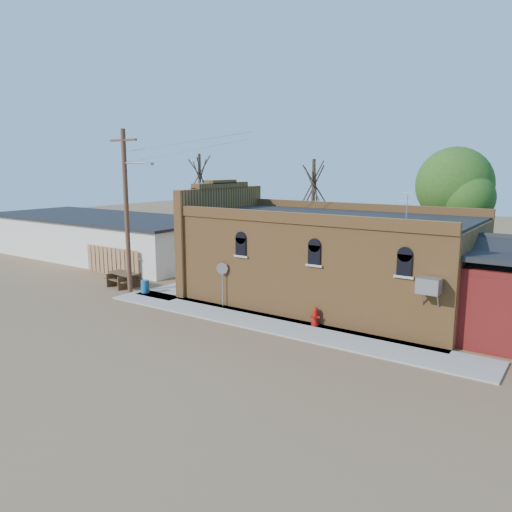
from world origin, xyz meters
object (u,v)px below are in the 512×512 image
Objects in this scene: brick_bar at (323,259)px; trash_barrel at (145,286)px; utility_pole at (127,208)px; fire_hydrant at (315,316)px; picnic_table at (124,277)px; stop_sign at (222,273)px.

brick_bar is 9.98m from trash_barrel.
fire_hydrant is (11.36, 0.56, -4.29)m from utility_pole.
picnic_table reaches higher than trash_barrel.
picnic_table is at bearing 176.73° from stop_sign.
brick_bar is 5.24m from stop_sign.
picnic_table is (-7.60, 0.19, -1.26)m from stop_sign.
brick_bar is 10.96m from utility_pole.
utility_pole is (-9.79, -4.29, 2.43)m from brick_bar.
fire_hydrant is at bearing 2.81° from utility_pole.
utility_pole is 4.54m from picnic_table.
utility_pole reaches higher than fire_hydrant.
picnic_table is (-2.33, 0.49, 0.12)m from trash_barrel.
fire_hydrant is at bearing 6.78° from picnic_table.
fire_hydrant reaches higher than trash_barrel.
stop_sign is (-3.67, -3.69, -0.53)m from brick_bar.
brick_bar is 20.16× the size of fire_hydrant.
trash_barrel is at bearing 19.55° from utility_pole.
utility_pole is 12.16m from fire_hydrant.
trash_barrel is 2.38m from picnic_table.
picnic_table is at bearing 168.19° from trash_barrel.
trash_barrel is at bearing -155.93° from brick_bar.
utility_pole reaches higher than brick_bar.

